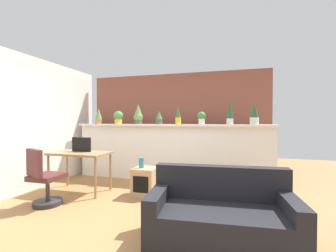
# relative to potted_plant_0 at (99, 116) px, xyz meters

# --- Properties ---
(ground_plane) EXTENTS (12.00, 12.00, 0.00)m
(ground_plane) POSITION_rel_potted_plant_0_xyz_m (1.78, -2.00, -1.46)
(ground_plane) COLOR #9E7042
(divider_wall) EXTENTS (4.39, 0.16, 1.23)m
(divider_wall) POSITION_rel_potted_plant_0_xyz_m (1.78, 0.00, -0.84)
(divider_wall) COLOR white
(divider_wall) RESTS_ON ground
(plant_shelf) EXTENTS (4.39, 0.31, 0.04)m
(plant_shelf) POSITION_rel_potted_plant_0_xyz_m (1.78, -0.04, -0.21)
(plant_shelf) COLOR white
(plant_shelf) RESTS_ON divider_wall
(brick_wall_behind) EXTENTS (4.39, 0.10, 2.50)m
(brick_wall_behind) POSITION_rel_potted_plant_0_xyz_m (1.78, 0.60, -0.21)
(brick_wall_behind) COLOR brown
(brick_wall_behind) RESTS_ON ground
(side_wall_left) EXTENTS (0.12, 4.40, 2.60)m
(side_wall_left) POSITION_rel_potted_plant_0_xyz_m (-0.66, -1.60, -0.16)
(side_wall_left) COLOR white
(side_wall_left) RESTS_ON ground
(potted_plant_0) EXTENTS (0.17, 0.17, 0.37)m
(potted_plant_0) POSITION_rel_potted_plant_0_xyz_m (0.00, 0.00, 0.00)
(potted_plant_0) COLOR #C66B42
(potted_plant_0) RESTS_ON plant_shelf
(potted_plant_1) EXTENTS (0.22, 0.22, 0.30)m
(potted_plant_1) POSITION_rel_potted_plant_0_xyz_m (0.55, -0.03, -0.03)
(potted_plant_1) COLOR gold
(potted_plant_1) RESTS_ON plant_shelf
(potted_plant_2) EXTENTS (0.21, 0.21, 0.45)m
(potted_plant_2) POSITION_rel_potted_plant_0_xyz_m (1.07, -0.07, 0.02)
(potted_plant_2) COLOR #4C4C51
(potted_plant_2) RESTS_ON plant_shelf
(potted_plant_3) EXTENTS (0.15, 0.15, 0.29)m
(potted_plant_3) POSITION_rel_potted_plant_0_xyz_m (1.57, -0.07, -0.04)
(potted_plant_3) COLOR #4C4C51
(potted_plant_3) RESTS_ON plant_shelf
(potted_plant_4) EXTENTS (0.12, 0.12, 0.39)m
(potted_plant_4) POSITION_rel_potted_plant_0_xyz_m (2.01, -0.07, -0.00)
(potted_plant_4) COLOR gold
(potted_plant_4) RESTS_ON plant_shelf
(potted_plant_5) EXTENTS (0.17, 0.17, 0.26)m
(potted_plant_5) POSITION_rel_potted_plant_0_xyz_m (2.51, -0.07, -0.04)
(potted_plant_5) COLOR silver
(potted_plant_5) RESTS_ON plant_shelf
(potted_plant_6) EXTENTS (0.13, 0.13, 0.51)m
(potted_plant_6) POSITION_rel_potted_plant_0_xyz_m (3.09, -0.07, 0.04)
(potted_plant_6) COLOR silver
(potted_plant_6) RESTS_ON plant_shelf
(potted_plant_7) EXTENTS (0.17, 0.17, 0.42)m
(potted_plant_7) POSITION_rel_potted_plant_0_xyz_m (3.55, -0.05, 0.01)
(potted_plant_7) COLOR silver
(potted_plant_7) RESTS_ON plant_shelf
(desk) EXTENTS (1.10, 0.60, 0.75)m
(desk) POSITION_rel_potted_plant_0_xyz_m (0.37, -1.19, -0.79)
(desk) COLOR #99754C
(desk) RESTS_ON ground
(tv_monitor) EXTENTS (0.40, 0.04, 0.28)m
(tv_monitor) POSITION_rel_potted_plant_0_xyz_m (0.34, -1.11, -0.57)
(tv_monitor) COLOR black
(tv_monitor) RESTS_ON desk
(office_chair) EXTENTS (0.51, 0.51, 0.91)m
(office_chair) POSITION_rel_potted_plant_0_xyz_m (0.28, -1.96, -1.07)
(office_chair) COLOR #262628
(office_chair) RESTS_ON ground
(side_cube_shelf) EXTENTS (0.40, 0.41, 0.50)m
(side_cube_shelf) POSITION_rel_potted_plant_0_xyz_m (1.63, -1.05, -1.21)
(side_cube_shelf) COLOR tan
(side_cube_shelf) RESTS_ON ground
(vase_on_shelf) EXTENTS (0.09, 0.09, 0.18)m
(vase_on_shelf) POSITION_rel_potted_plant_0_xyz_m (1.57, -1.08, -0.87)
(vase_on_shelf) COLOR teal
(vase_on_shelf) RESTS_ON side_cube_shelf
(couch) EXTENTS (1.62, 0.89, 0.80)m
(couch) POSITION_rel_potted_plant_0_xyz_m (3.02, -2.29, -1.18)
(couch) COLOR black
(couch) RESTS_ON ground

